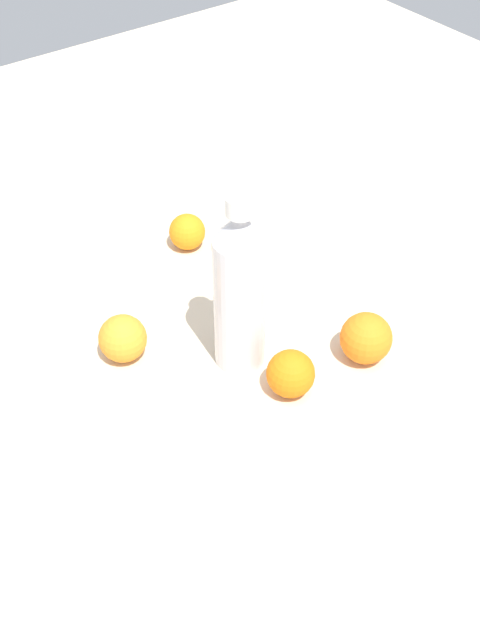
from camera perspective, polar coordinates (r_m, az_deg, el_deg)
ground_plane at (r=1.16m, az=1.09°, el=-3.19°), size 2.40×2.40×0.00m
water_bottle at (r=1.08m, az=0.00°, el=2.28°), size 0.08×0.08×0.30m
orange_0 at (r=1.10m, az=3.84°, el=-4.06°), size 0.07×0.07×0.07m
orange_1 at (r=1.16m, az=9.47°, el=-1.35°), size 0.08×0.08×0.08m
orange_2 at (r=1.36m, az=-4.00°, el=6.65°), size 0.07×0.07×0.07m
orange_3 at (r=1.16m, az=-8.83°, el=-1.38°), size 0.07×0.07×0.07m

